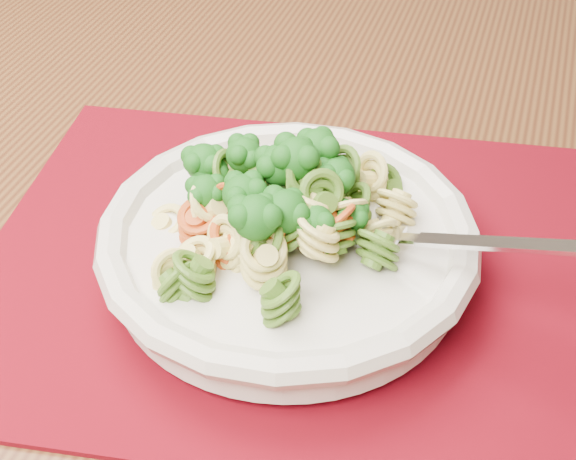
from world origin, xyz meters
The scene contains 5 objects.
dining_table centered at (0.13, 0.52, 0.67)m, with size 1.67×1.38×0.77m.
placemat centered at (0.09, 0.42, 0.77)m, with size 0.43×0.33×0.00m, color #63040E.
pasta_bowl centered at (0.09, 0.41, 0.80)m, with size 0.24×0.24×0.05m.
pasta_broccoli_heap centered at (0.09, 0.41, 0.82)m, with size 0.21×0.21×0.06m, color #C9BB63, non-canonical shape.
fork centered at (0.14, 0.43, 0.82)m, with size 0.19×0.02×0.01m, color silver, non-canonical shape.
Camera 1 is at (0.33, 0.11, 1.14)m, focal length 50.00 mm.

